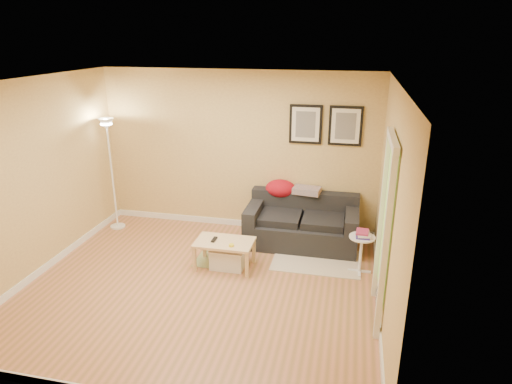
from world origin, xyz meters
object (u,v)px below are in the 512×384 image
book_stack (363,234)px  coffee_table (225,254)px  sofa (302,221)px  side_table (361,254)px  storage_bin (228,257)px  floor_lamp (112,178)px

book_stack → coffee_table: bearing=178.8°
sofa → coffee_table: size_ratio=2.12×
coffee_table → side_table: bearing=26.4°
sofa → storage_bin: (-0.91, -0.96, -0.23)m
sofa → coffee_table: bearing=-134.4°
storage_bin → floor_lamp: bearing=157.5°
storage_bin → floor_lamp: 2.50m
coffee_table → storage_bin: coffee_table is taller
coffee_table → sofa: bearing=63.6°
coffee_table → side_table: side_table is taller
coffee_table → book_stack: size_ratio=3.34×
side_table → sofa: bearing=141.7°
storage_bin → floor_lamp: (-2.21, 0.91, 0.74)m
book_stack → floor_lamp: (-4.03, 0.65, 0.31)m
book_stack → floor_lamp: 4.09m
book_stack → floor_lamp: bearing=161.0°
coffee_table → floor_lamp: floor_lamp is taller
sofa → storage_bin: sofa is taller
sofa → storage_bin: bearing=-133.5°
side_table → book_stack: size_ratio=2.23×
sofa → side_table: 1.14m
storage_bin → floor_lamp: size_ratio=0.26×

